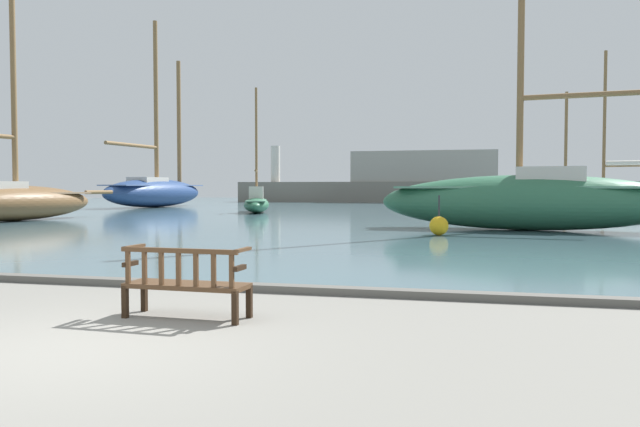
# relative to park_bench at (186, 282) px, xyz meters

# --- Properties ---
(ground_plane) EXTENTS (160.00, 160.00, 0.00)m
(ground_plane) POSITION_rel_park_bench_xyz_m (-0.52, -1.66, -0.47)
(ground_plane) COLOR gray
(harbor_water) EXTENTS (100.00, 80.00, 0.08)m
(harbor_water) POSITION_rel_park_bench_xyz_m (-0.52, 42.34, -0.43)
(harbor_water) COLOR #476670
(harbor_water) RESTS_ON ground
(quay_edge_kerb) EXTENTS (40.00, 0.30, 0.12)m
(quay_edge_kerb) POSITION_rel_park_bench_xyz_m (-0.52, 2.19, -0.41)
(quay_edge_kerb) COLOR #5B5954
(quay_edge_kerb) RESTS_ON ground
(park_bench) EXTENTS (1.62, 0.58, 0.92)m
(park_bench) POSITION_rel_park_bench_xyz_m (0.00, 0.00, 0.00)
(park_bench) COLOR black
(park_bench) RESTS_ON ground
(sailboat_distant_harbor) EXTENTS (3.34, 7.17, 7.84)m
(sailboat_distant_harbor) POSITION_rel_park_bench_xyz_m (-9.59, 29.79, 0.25)
(sailboat_distant_harbor) COLOR #2D6647
(sailboat_distant_harbor) RESTS_ON harbor_water
(sailboat_outer_port) EXTENTS (8.24, 3.68, 9.97)m
(sailboat_outer_port) POSITION_rel_park_bench_xyz_m (11.65, 34.28, 0.42)
(sailboat_outer_port) COLOR silver
(sailboat_outer_port) RESTS_ON harbor_water
(sailboat_mid_port) EXTENTS (4.47, 10.95, 12.43)m
(sailboat_mid_port) POSITION_rel_park_bench_xyz_m (-17.54, 17.79, 0.61)
(sailboat_mid_port) COLOR brown
(sailboat_mid_port) RESTS_ON harbor_water
(sailboat_outer_starboard) EXTENTS (4.71, 12.25, 14.76)m
(sailboat_outer_starboard) POSITION_rel_park_bench_xyz_m (-20.99, 37.83, 0.97)
(sailboat_outer_starboard) COLOR navy
(sailboat_outer_starboard) RESTS_ON harbor_water
(sailboat_nearest_starboard) EXTENTS (11.23, 3.87, 16.31)m
(sailboat_nearest_starboard) POSITION_rel_park_bench_xyz_m (5.57, 17.01, 0.82)
(sailboat_nearest_starboard) COLOR #2D6647
(sailboat_nearest_starboard) RESTS_ON harbor_water
(channel_buoy) EXTENTS (0.63, 0.63, 1.33)m
(channel_buoy) POSITION_rel_park_bench_xyz_m (2.50, 13.70, -0.07)
(channel_buoy) COLOR gold
(channel_buoy) RESTS_ON harbor_water
(far_breakwater) EXTENTS (41.03, 2.40, 6.13)m
(far_breakwater) POSITION_rel_park_bench_xyz_m (-0.96, 57.29, 1.48)
(far_breakwater) COLOR slate
(far_breakwater) RESTS_ON ground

